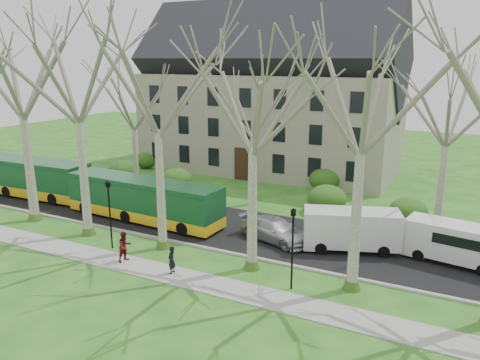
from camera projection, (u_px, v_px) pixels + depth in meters
name	position (u px, v px, depth m)	size (l,w,h in m)	color
ground	(202.00, 260.00, 27.72)	(120.00, 120.00, 0.00)	#245F1B
sidewalk	(178.00, 276.00, 25.56)	(70.00, 2.00, 0.06)	gray
road	(243.00, 230.00, 32.47)	(80.00, 8.00, 0.06)	black
curb	(215.00, 250.00, 29.00)	(80.00, 0.25, 0.14)	#A5A39E
building	(270.00, 93.00, 49.05)	(26.50, 12.20, 16.00)	gray
tree_row_verge	(202.00, 143.00, 26.22)	(49.00, 7.00, 14.00)	gray
tree_row_far	(259.00, 133.00, 36.30)	(33.00, 7.00, 12.00)	gray
lamp_row	(192.00, 224.00, 26.21)	(36.22, 0.22, 4.30)	black
hedges	(239.00, 181.00, 41.61)	(30.60, 8.60, 2.00)	#1F5016
bus_lead	(23.00, 176.00, 40.49)	(13.15, 2.74, 3.29)	#144926
bus_follow	(143.00, 199.00, 34.12)	(12.64, 2.63, 3.16)	#144926
sedan	(275.00, 230.00, 30.36)	(2.07, 5.09, 1.48)	silver
van_a	(351.00, 230.00, 28.79)	(5.78, 2.10, 2.52)	silver
van_b	(455.00, 244.00, 26.93)	(5.39, 1.96, 2.35)	silver
pedestrian_a	(171.00, 260.00, 25.70)	(0.57, 0.38, 1.57)	black
pedestrian_b	(125.00, 247.00, 27.23)	(0.87, 0.68, 1.80)	#531313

